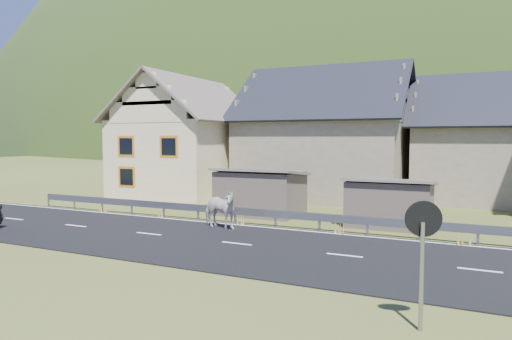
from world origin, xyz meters
The scene contains 13 objects.
ground centered at (0.00, 0.00, 0.00)m, with size 160.00×160.00×0.00m, color #3E4518.
road centered at (0.00, 0.00, 0.02)m, with size 60.00×7.00×0.04m, color black.
lane_markings centered at (0.00, 0.00, 0.04)m, with size 60.00×6.60×0.01m, color silver.
guardrail centered at (0.00, 3.68, 0.56)m, with size 28.10×0.09×0.75m.
shed_left centered at (-2.00, 6.50, 1.10)m, with size 4.30×3.30×2.40m, color #6B5C50.
shed_right centered at (4.50, 6.00, 1.00)m, with size 3.80×2.90×2.20m, color #6B5C50.
house_cream centered at (-10.00, 12.00, 4.36)m, with size 7.80×9.80×8.30m.
house_stone_a centered at (-1.00, 15.00, 4.63)m, with size 10.80×9.80×8.90m.
house_stone_b centered at (9.00, 17.00, 4.24)m, with size 9.80×8.80×8.10m.
mountain centered at (5.00, 180.00, -20.00)m, with size 440.00×280.00×260.00m, color #223D17.
conifer_patch centered at (-55.00, 110.00, 6.00)m, with size 76.00×50.00×28.00m, color black.
horse centered at (-2.01, 2.19, 0.88)m, with size 1.99×0.91×1.68m, color beige.
traffic_mirror centered at (6.83, -5.01, 1.94)m, with size 0.71×0.33×2.65m.
Camera 1 is at (7.62, -14.61, 3.89)m, focal length 32.00 mm.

